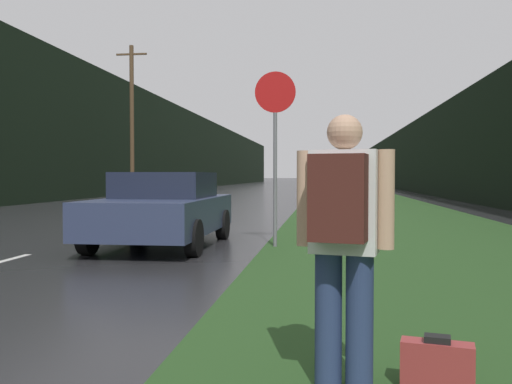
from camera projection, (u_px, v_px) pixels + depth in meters
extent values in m
cube|color=#26471E|center=(351.00, 193.00, 40.29)|extent=(6.00, 240.00, 0.02)
cube|color=silver|center=(140.00, 225.00, 14.56)|extent=(0.12, 3.00, 0.01)
cube|color=silver|center=(200.00, 209.00, 21.50)|extent=(0.12, 3.00, 0.01)
cube|color=black|center=(172.00, 148.00, 52.21)|extent=(2.00, 140.00, 7.95)
cube|color=black|center=(413.00, 159.00, 49.35)|extent=(2.00, 140.00, 5.64)
cylinder|color=#4C3823|center=(132.00, 122.00, 31.17)|extent=(0.24, 0.24, 8.80)
cube|color=#4C3823|center=(131.00, 54.00, 31.05)|extent=(1.80, 0.10, 0.10)
cylinder|color=slate|center=(275.00, 180.00, 9.95)|extent=(0.07, 0.07, 2.48)
cylinder|color=#B71414|center=(275.00, 92.00, 9.90)|extent=(0.75, 0.02, 0.75)
cylinder|color=navy|center=(328.00, 322.00, 3.31)|extent=(0.17, 0.17, 0.86)
cylinder|color=navy|center=(359.00, 325.00, 3.24)|extent=(0.17, 0.17, 0.86)
cube|color=white|center=(344.00, 202.00, 3.25)|extent=(0.43, 0.30, 0.62)
sphere|color=tan|center=(345.00, 132.00, 3.24)|extent=(0.21, 0.21, 0.21)
cylinder|color=tan|center=(305.00, 198.00, 3.33)|extent=(0.10, 0.10, 0.59)
cylinder|color=tan|center=(386.00, 199.00, 3.17)|extent=(0.10, 0.10, 0.59)
cube|color=#471E19|center=(338.00, 198.00, 3.06)|extent=(0.35, 0.24, 0.50)
cube|color=#9E3333|center=(437.00, 368.00, 3.28)|extent=(0.45, 0.23, 0.32)
cube|color=black|center=(437.00, 339.00, 3.27)|extent=(0.17, 0.13, 0.04)
cube|color=#2D3856|center=(163.00, 215.00, 10.17)|extent=(1.92, 4.03, 0.63)
cube|color=#1B2134|center=(166.00, 185.00, 10.36)|extent=(1.63, 1.81, 0.48)
cylinder|color=black|center=(194.00, 238.00, 8.83)|extent=(0.20, 0.62, 0.62)
cylinder|color=black|center=(88.00, 236.00, 9.06)|extent=(0.20, 0.62, 0.62)
cylinder|color=black|center=(223.00, 224.00, 11.30)|extent=(0.20, 0.62, 0.62)
cylinder|color=black|center=(139.00, 223.00, 11.53)|extent=(0.20, 0.62, 0.62)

